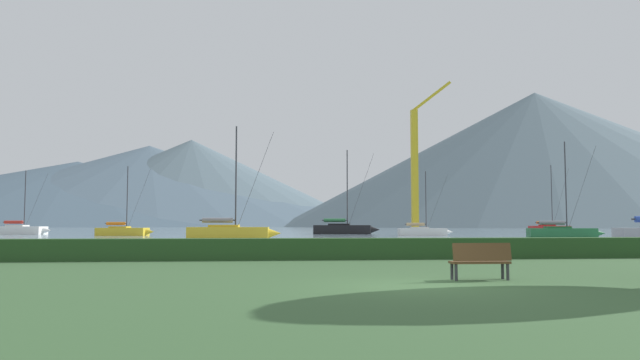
{
  "coord_description": "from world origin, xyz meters",
  "views": [
    {
      "loc": [
        -3.86,
        -13.68,
        1.44
      ],
      "look_at": [
        2.57,
        46.16,
        5.79
      ],
      "focal_mm": 34.09,
      "sensor_mm": 36.0,
      "label": 1
    }
  ],
  "objects": [
    {
      "name": "hedge_line",
      "position": [
        0.0,
        11.0,
        0.43
      ],
      "size": [
        80.0,
        1.2,
        0.85
      ],
      "primitive_type": "cube",
      "color": "#284C23",
      "rests_on": "ground_plane"
    },
    {
      "name": "sailboat_slip_8",
      "position": [
        -19.73,
        62.25,
        0.58
      ],
      "size": [
        7.16,
        3.3,
        8.45
      ],
      "rotation": [
        0.0,
        0.0,
        -0.21
      ],
      "color": "gold",
      "rests_on": "harbor_water"
    },
    {
      "name": "distant_hill_far_shoulder",
      "position": [
        -120.39,
        399.87,
        21.21
      ],
      "size": [
        353.35,
        353.35,
        42.43
      ],
      "primitive_type": "cone",
      "color": "#425666",
      "rests_on": "ground_plane"
    },
    {
      "name": "dock_crane",
      "position": [
        16.68,
        62.24,
        7.15
      ],
      "size": [
        5.97,
        2.0,
        20.05
      ],
      "color": "#333338",
      "rests_on": "ground_plane"
    },
    {
      "name": "sailboat_slip_0",
      "position": [
        -6.1,
        42.19,
        0.7
      ],
      "size": [
        8.48,
        2.97,
        10.39
      ],
      "rotation": [
        0.0,
        0.0,
        -0.07
      ],
      "color": "gold",
      "rests_on": "harbor_water"
    },
    {
      "name": "sailboat_slip_11",
      "position": [
        16.21,
        57.54,
        0.54
      ],
      "size": [
        6.68,
        2.58,
        7.76
      ],
      "rotation": [
        0.0,
        0.0,
        -0.11
      ],
      "color": "white",
      "rests_on": "harbor_water"
    },
    {
      "name": "park_bench_under_tree",
      "position": [
        1.89,
        1.41,
        0.53
      ],
      "size": [
        1.52,
        0.48,
        0.95
      ],
      "rotation": [
        0.0,
        0.0,
        -0.01
      ],
      "color": "brown",
      "rests_on": "ground_plane"
    },
    {
      "name": "distant_hill_central_peak",
      "position": [
        -45.74,
        390.3,
        28.37
      ],
      "size": [
        238.28,
        238.28,
        56.74
      ],
      "primitive_type": "cone",
      "color": "slate",
      "rests_on": "ground_plane"
    },
    {
      "name": "distant_hill_west_ridge",
      "position": [
        -75.71,
        407.5,
        27.29
      ],
      "size": [
        327.13,
        327.13,
        54.59
      ],
      "primitive_type": "cone",
      "color": "#4C6070",
      "rests_on": "ground_plane"
    },
    {
      "name": "sailboat_slip_6",
      "position": [
        26.5,
        43.75,
        0.62
      ],
      "size": [
        7.49,
        3.55,
        9.65
      ],
      "rotation": [
        0.0,
        0.0,
        -0.23
      ],
      "color": "#236B38",
      "rests_on": "harbor_water"
    },
    {
      "name": "sailboat_slip_3",
      "position": [
        -35.57,
        73.06,
        0.65
      ],
      "size": [
        8.09,
        3.78,
        8.71
      ],
      "rotation": [
        0.0,
        0.0,
        -0.22
      ],
      "color": "white",
      "rests_on": "harbor_water"
    },
    {
      "name": "sailboat_slip_4",
      "position": [
        8.5,
        70.64,
        0.77
      ],
      "size": [
        9.37,
        4.45,
        11.82
      ],
      "rotation": [
        0.0,
        0.0,
        -0.23
      ],
      "color": "black",
      "rests_on": "harbor_water"
    },
    {
      "name": "harbor_water",
      "position": [
        0.0,
        137.0,
        0.0
      ],
      "size": [
        320.0,
        246.0,
        0.0
      ],
      "primitive_type": "cube",
      "color": "gray",
      "rests_on": "ground_plane"
    },
    {
      "name": "ground_plane",
      "position": [
        0.0,
        0.0,
        0.0
      ],
      "size": [
        1000.0,
        1000.0,
        0.0
      ],
      "primitive_type": "plane",
      "color": "#385B33"
    },
    {
      "name": "sailboat_slip_2",
      "position": [
        48.51,
        89.79,
        0.68
      ],
      "size": [
        8.03,
        2.95,
        11.98
      ],
      "rotation": [
        0.0,
        0.0,
        -0.09
      ],
      "color": "red",
      "rests_on": "harbor_water"
    },
    {
      "name": "distant_hill_east_ridge",
      "position": [
        142.47,
        288.17,
        35.25
      ],
      "size": [
        270.01,
        270.01,
        70.51
      ],
      "primitive_type": "cone",
      "color": "slate",
      "rests_on": "ground_plane"
    }
  ]
}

